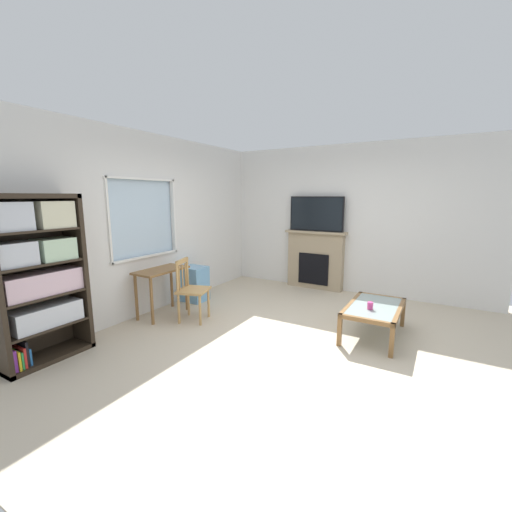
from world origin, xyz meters
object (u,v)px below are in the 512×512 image
at_px(sippy_cup, 370,306).
at_px(tv, 316,214).
at_px(desk_under_window, 162,278).
at_px(fireplace, 315,260).
at_px(coffee_table, 374,310).
at_px(wooden_chair, 191,289).
at_px(plastic_drawer_unit, 194,284).
at_px(bookshelf, 37,272).

bearing_deg(sippy_cup, tv, 36.70).
height_order(desk_under_window, fireplace, fireplace).
relative_size(desk_under_window, coffee_table, 0.74).
relative_size(wooden_chair, plastic_drawer_unit, 1.51).
bearing_deg(sippy_cup, coffee_table, -7.89).
distance_m(desk_under_window, wooden_chair, 0.53).
distance_m(bookshelf, wooden_chair, 1.89).
bearing_deg(coffee_table, wooden_chair, 107.67).
bearing_deg(plastic_drawer_unit, fireplace, -40.23).
height_order(fireplace, sippy_cup, fireplace).
height_order(plastic_drawer_unit, tv, tv).
relative_size(bookshelf, fireplace, 1.53).
xyz_separation_m(wooden_chair, sippy_cup, (0.59, -2.37, -0.02)).
bearing_deg(fireplace, tv, -180.00).
height_order(fireplace, tv, tv).
bearing_deg(plastic_drawer_unit, tv, -40.52).
height_order(plastic_drawer_unit, fireplace, fireplace).
xyz_separation_m(desk_under_window, tv, (2.56, -1.47, 0.88)).
xyz_separation_m(fireplace, coffee_table, (-1.75, -1.44, -0.22)).
height_order(desk_under_window, coffee_table, desk_under_window).
relative_size(desk_under_window, fireplace, 0.68).
relative_size(plastic_drawer_unit, fireplace, 0.50).
height_order(desk_under_window, wooden_chair, wooden_chair).
bearing_deg(wooden_chair, desk_under_window, 96.86).
xyz_separation_m(bookshelf, coffee_table, (2.47, -3.02, -0.64)).
bearing_deg(tv, wooden_chair, 159.11).
bearing_deg(wooden_chair, plastic_drawer_unit, 38.10).
bearing_deg(tv, desk_under_window, 150.15).
height_order(desk_under_window, sippy_cup, desk_under_window).
height_order(bookshelf, fireplace, bookshelf).
xyz_separation_m(wooden_chair, tv, (2.50, -0.95, 0.99)).
bearing_deg(plastic_drawer_unit, bookshelf, 178.67).
bearing_deg(plastic_drawer_unit, wooden_chair, -141.90).
height_order(desk_under_window, plastic_drawer_unit, desk_under_window).
bearing_deg(wooden_chair, fireplace, -20.76).
distance_m(desk_under_window, plastic_drawer_unit, 0.83).
bearing_deg(coffee_table, fireplace, 39.46).
distance_m(wooden_chair, plastic_drawer_unit, 0.93).
bearing_deg(sippy_cup, plastic_drawer_unit, 87.52).
distance_m(wooden_chair, tv, 2.85).
bearing_deg(desk_under_window, plastic_drawer_unit, 3.65).
height_order(plastic_drawer_unit, sippy_cup, plastic_drawer_unit).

